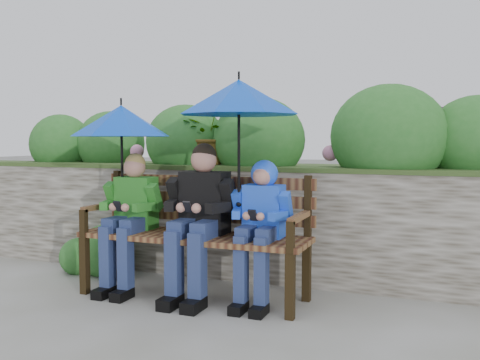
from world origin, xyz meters
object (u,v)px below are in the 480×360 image
at_px(park_bench, 198,226).
at_px(boy_middle, 199,213).
at_px(boy_left, 130,213).
at_px(boy_right, 260,217).
at_px(umbrella_left, 121,121).
at_px(umbrella_right, 239,97).

distance_m(park_bench, boy_middle, 0.17).
xyz_separation_m(boy_left, boy_right, (1.15, 0.02, 0.02)).
height_order(park_bench, umbrella_left, umbrella_left).
bearing_deg(boy_middle, boy_left, 179.20).
relative_size(boy_middle, umbrella_right, 1.20).
xyz_separation_m(boy_middle, boy_right, (0.50, 0.03, -0.01)).
bearing_deg(boy_left, umbrella_right, 1.02).
xyz_separation_m(boy_left, umbrella_left, (-0.11, 0.06, 0.77)).
relative_size(boy_left, boy_right, 1.04).
bearing_deg(boy_middle, umbrella_right, 4.60).
bearing_deg(umbrella_right, umbrella_left, 177.59).
height_order(boy_right, umbrella_right, umbrella_right).
distance_m(umbrella_left, umbrella_right, 1.10).
relative_size(boy_middle, boy_right, 1.12).
bearing_deg(umbrella_left, boy_middle, -5.44).
bearing_deg(boy_left, park_bench, 8.65).
bearing_deg(boy_middle, boy_right, 2.91).
xyz_separation_m(boy_right, umbrella_left, (-1.26, 0.05, 0.75)).
bearing_deg(boy_middle, park_bench, 122.16).
relative_size(boy_right, umbrella_left, 1.25).
height_order(boy_middle, umbrella_left, umbrella_left).
height_order(boy_left, boy_right, boy_left).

